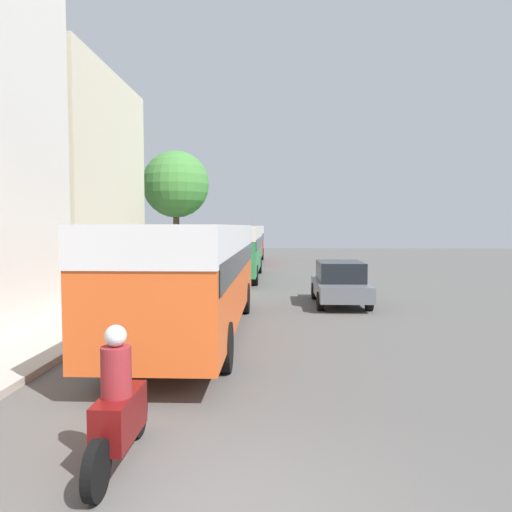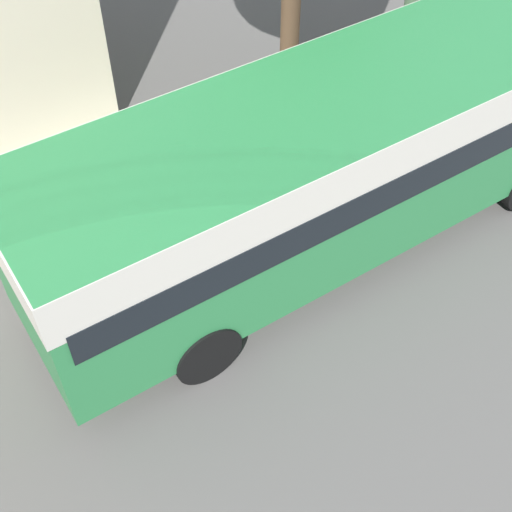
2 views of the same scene
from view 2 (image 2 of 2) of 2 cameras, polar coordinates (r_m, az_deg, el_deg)
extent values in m
cube|color=#2D8447|center=(10.67, 6.96, 7.98)|extent=(2.47, 9.98, 2.38)
cube|color=silver|center=(10.15, 7.39, 11.57)|extent=(2.50, 10.03, 0.71)
cube|color=black|center=(10.48, 7.10, 9.22)|extent=(2.52, 9.58, 0.52)
cylinder|color=black|center=(13.79, 13.86, 11.11)|extent=(0.28, 1.00, 1.00)
cylinder|color=black|center=(11.05, -10.07, 0.67)|extent=(0.28, 1.00, 1.00)
cylinder|color=black|center=(9.72, -4.07, -7.61)|extent=(0.28, 1.00, 1.00)
cylinder|color=#232838|center=(15.89, 11.99, 16.97)|extent=(0.26, 0.26, 0.77)
cylinder|color=#4C6B4C|center=(15.55, 12.41, 19.18)|extent=(0.33, 0.33, 0.64)
cylinder|color=brown|center=(13.70, 2.83, 19.71)|extent=(0.36, 0.36, 3.71)
camera|label=1|loc=(22.73, -94.37, -26.53)|focal=35.00mm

